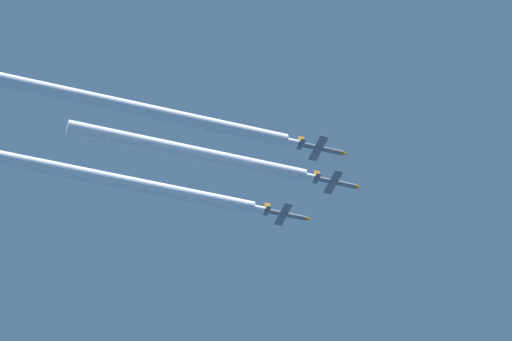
# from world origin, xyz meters

# --- Properties ---
(jet_lead) EXTENTS (7.82, 11.39, 2.74)m
(jet_lead) POSITION_xyz_m (-0.15, 7.70, 171.51)
(jet_lead) COLOR slate
(jet_left_wingman) EXTENTS (7.82, 11.39, 2.74)m
(jet_left_wingman) POSITION_xyz_m (-11.40, 0.05, 169.43)
(jet_left_wingman) COLOR slate
(jet_right_wingman) EXTENTS (7.82, 11.39, 2.74)m
(jet_right_wingman) POSITION_xyz_m (11.24, 0.15, 169.44)
(jet_right_wingman) COLOR slate
(smoke_trail_lead) EXTENTS (2.88, 53.72, 2.88)m
(smoke_trail_lead) POSITION_xyz_m (-0.15, -24.37, 171.48)
(smoke_trail_lead) COLOR white
(smoke_trail_left_wingman) EXTENTS (2.88, 65.07, 2.88)m
(smoke_trail_left_wingman) POSITION_xyz_m (-11.40, -37.69, 169.40)
(smoke_trail_left_wingman) COLOR white
(smoke_trail_right_wingman) EXTENTS (2.88, 67.13, 2.88)m
(smoke_trail_right_wingman) POSITION_xyz_m (11.24, -38.62, 169.41)
(smoke_trail_right_wingman) COLOR white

